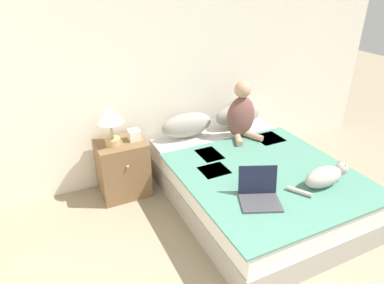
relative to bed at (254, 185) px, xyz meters
name	(u,v)px	position (x,y,z in m)	size (l,w,h in m)	color
wall_back	(162,68)	(-0.55, 1.10, 1.03)	(6.03, 0.05, 2.55)	silver
bed	(254,185)	(0.00, 0.00, 0.00)	(1.60, 2.06, 0.49)	#9E998E
pillow_near	(187,125)	(-0.35, 0.89, 0.39)	(0.62, 0.23, 0.28)	gray
pillow_far	(238,115)	(0.35, 0.89, 0.39)	(0.62, 0.23, 0.28)	gray
person_sitting	(241,114)	(0.21, 0.62, 0.53)	(0.36, 0.35, 0.66)	brown
cat_tabby	(325,176)	(0.33, -0.57, 0.34)	(0.62, 0.21, 0.19)	#A8A399
laptop_open	(259,195)	(-0.33, -0.50, 0.31)	(0.42, 0.41, 0.27)	#424247
nightstand	(123,168)	(-1.16, 0.81, 0.07)	(0.51, 0.46, 0.63)	brown
table_lamp	(110,118)	(-1.24, 0.78, 0.69)	(0.27, 0.27, 0.42)	tan
tissue_box	(134,135)	(-1.00, 0.80, 0.44)	(0.12, 0.12, 0.14)	beige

